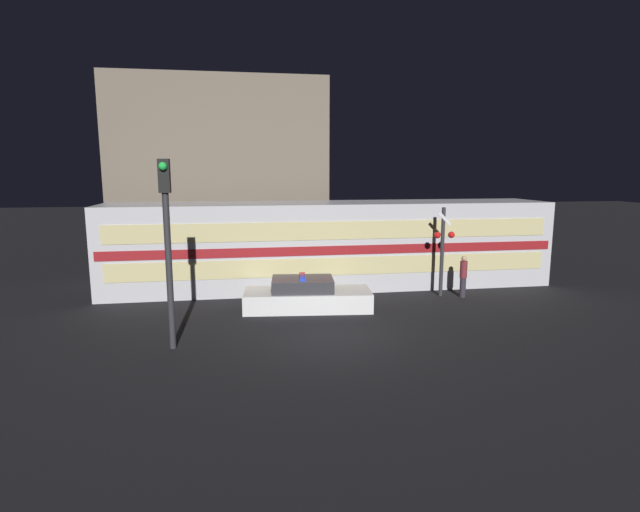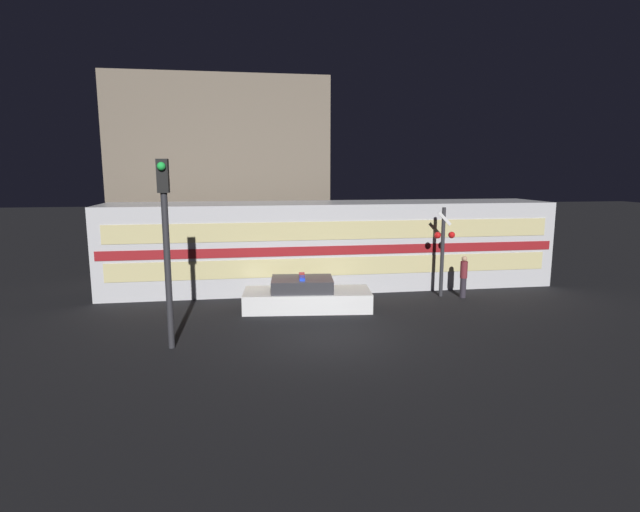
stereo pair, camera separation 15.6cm
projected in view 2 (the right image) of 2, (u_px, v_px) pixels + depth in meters
ground_plane at (328, 337)px, 15.04m from camera, size 120.00×120.00×0.00m
train at (331, 245)px, 21.52m from camera, size 18.86×3.21×3.64m
police_car at (306, 296)px, 18.07m from camera, size 4.71×2.20×1.27m
pedestrian at (464, 276)px, 19.65m from camera, size 0.28×0.28×1.67m
crossing_signal_near at (443, 246)px, 19.62m from camera, size 0.84×0.36×3.55m
traffic_light_corner at (166, 234)px, 13.62m from camera, size 0.30×0.46×5.28m
building_left at (223, 175)px, 26.75m from camera, size 10.74×5.65×9.53m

